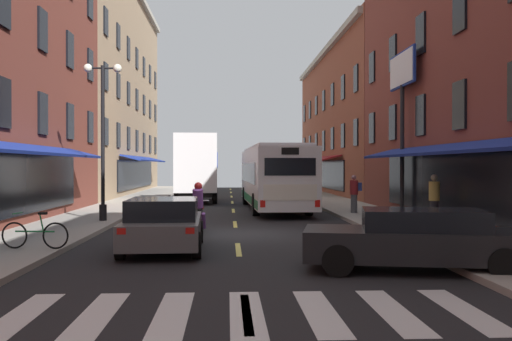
% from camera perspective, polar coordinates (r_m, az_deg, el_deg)
% --- Properties ---
extents(ground_plane, '(34.80, 80.00, 0.10)m').
position_cam_1_polar(ground_plane, '(18.65, -1.97, -6.46)').
color(ground_plane, black).
extents(lane_centre_dashes, '(0.14, 73.90, 0.01)m').
position_cam_1_polar(lane_centre_dashes, '(18.40, -1.96, -6.38)').
color(lane_centre_dashes, '#DBCC4C').
rests_on(lane_centre_dashes, ground).
extents(crosswalk_near, '(7.10, 2.80, 0.01)m').
position_cam_1_polar(crosswalk_near, '(8.80, -0.95, -13.95)').
color(crosswalk_near, silver).
rests_on(crosswalk_near, ground).
extents(sidewalk_left, '(3.00, 80.00, 0.14)m').
position_cam_1_polar(sidewalk_left, '(19.47, -19.71, -5.84)').
color(sidewalk_left, '#A39E93').
rests_on(sidewalk_left, ground).
extents(sidewalk_right, '(3.00, 80.00, 0.14)m').
position_cam_1_polar(sidewalk_right, '(19.64, 15.60, -5.77)').
color(sidewalk_right, '#A39E93').
rests_on(sidewalk_right, ground).
extents(billboard_sign, '(0.40, 3.22, 6.85)m').
position_cam_1_polar(billboard_sign, '(25.02, 14.36, 7.88)').
color(billboard_sign, black).
rests_on(billboard_sign, sidewalk_right).
extents(transit_bus, '(2.91, 12.06, 3.15)m').
position_cam_1_polar(transit_bus, '(28.72, 1.76, -0.63)').
color(transit_bus, silver).
rests_on(transit_bus, ground).
extents(box_truck, '(2.66, 6.89, 4.03)m').
position_cam_1_polar(box_truck, '(34.83, -5.95, 0.20)').
color(box_truck, '#B21E19').
rests_on(box_truck, ground).
extents(sedan_near, '(2.09, 4.28, 1.35)m').
position_cam_1_polar(sedan_near, '(15.04, -9.19, -5.29)').
color(sedan_near, '#515154').
rests_on(sedan_near, ground).
extents(sedan_mid, '(4.79, 2.61, 1.29)m').
position_cam_1_polar(sedan_mid, '(12.44, 15.68, -6.60)').
color(sedan_mid, black).
rests_on(sedan_mid, ground).
extents(motorcycle_rider, '(0.62, 2.07, 1.66)m').
position_cam_1_polar(motorcycle_rider, '(18.97, -5.77, -4.04)').
color(motorcycle_rider, black).
rests_on(motorcycle_rider, ground).
extents(bicycle_near, '(1.71, 0.48, 0.91)m').
position_cam_1_polar(bicycle_near, '(15.28, -21.13, -5.93)').
color(bicycle_near, black).
rests_on(bicycle_near, sidewalk_left).
extents(pedestrian_near, '(0.51, 0.36, 1.66)m').
position_cam_1_polar(pedestrian_near, '(25.46, 9.77, -2.20)').
color(pedestrian_near, '#4C4C51').
rests_on(pedestrian_near, sidewalk_right).
extents(pedestrian_mid, '(0.36, 0.36, 1.77)m').
position_cam_1_polar(pedestrian_mid, '(20.68, 17.32, -2.73)').
color(pedestrian_mid, black).
rests_on(pedestrian_mid, sidewalk_right).
extents(street_lamp_twin, '(1.42, 0.32, 5.89)m').
position_cam_1_polar(street_lamp_twin, '(22.32, -15.00, 3.50)').
color(street_lamp_twin, black).
rests_on(street_lamp_twin, sidewalk_left).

